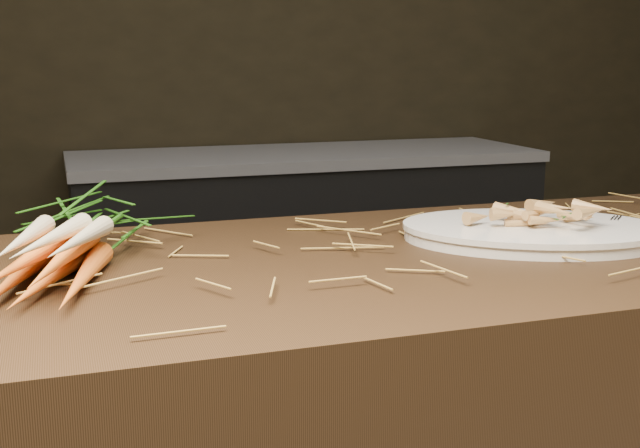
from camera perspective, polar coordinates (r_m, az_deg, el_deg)
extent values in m
cube|color=black|center=(3.39, -7.72, 14.99)|extent=(5.00, 0.04, 2.80)
cube|color=black|center=(3.25, -0.97, -2.53)|extent=(1.80, 0.60, 0.80)
cube|color=#99999E|center=(3.17, -0.99, 4.83)|extent=(1.82, 0.62, 0.04)
cone|color=#D06119|center=(1.14, -20.83, -3.60)|extent=(0.11, 0.28, 0.04)
cone|color=#D06119|center=(1.13, -18.71, -3.66)|extent=(0.13, 0.27, 0.04)
cone|color=#D06119|center=(1.11, -16.53, -3.71)|extent=(0.10, 0.28, 0.04)
cone|color=#D06119|center=(1.12, -20.03, -2.35)|extent=(0.14, 0.27, 0.04)
cone|color=#D06119|center=(1.10, -17.90, -2.39)|extent=(0.11, 0.28, 0.04)
cone|color=beige|center=(1.14, -20.36, -1.05)|extent=(0.08, 0.26, 0.04)
cone|color=beige|center=(1.11, -18.65, -1.00)|extent=(0.12, 0.25, 0.04)
cone|color=beige|center=(1.11, -16.78, -1.08)|extent=(0.11, 0.26, 0.05)
ellipsoid|color=#286015|center=(1.34, -15.48, 0.34)|extent=(0.24, 0.28, 0.09)
cube|color=silver|center=(1.42, 21.14, -0.41)|extent=(0.13, 0.12, 0.00)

